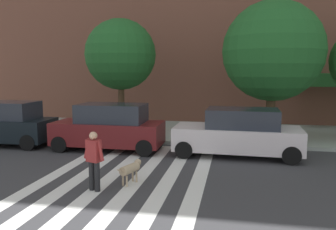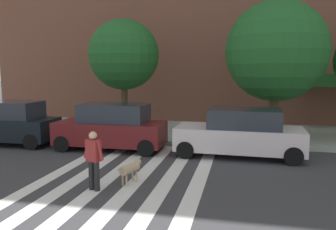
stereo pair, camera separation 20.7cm
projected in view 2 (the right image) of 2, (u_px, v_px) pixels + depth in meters
ground_plane at (104, 188)px, 9.47m from camera, size 160.00×160.00×0.00m
sidewalk_far at (170, 131)px, 18.04m from camera, size 80.00×6.00×0.15m
crosswalk_stripes at (112, 189)px, 9.41m from camera, size 4.95×11.12×0.01m
parked_car_near_curb at (9, 123)px, 15.04m from camera, size 4.28×1.97×1.91m
parked_car_behind_first at (112, 127)px, 14.01m from camera, size 4.47×1.89×1.90m
parked_car_third_in_line at (240, 133)px, 12.91m from camera, size 4.81×2.09×1.82m
street_tree_nearest at (124, 55)px, 16.99m from camera, size 3.52×3.52×5.65m
street_tree_middle at (276, 51)px, 14.90m from camera, size 4.44×4.44×6.17m
pedestrian_dog_walker at (94, 157)px, 9.21m from camera, size 0.69×0.35×1.64m
dog_on_leash at (131, 168)px, 9.85m from camera, size 0.50×1.04×0.65m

